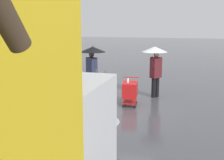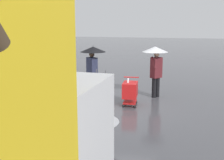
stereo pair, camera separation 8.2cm
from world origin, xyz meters
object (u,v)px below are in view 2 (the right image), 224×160
cargo_van_parked_right (21,70)px  pedestrian_black_side (93,59)px  shopping_cart_vendor (130,91)px  hand_dolly_boxes (97,91)px  pedestrian_pink_side (156,59)px

cargo_van_parked_right → pedestrian_black_side: bearing=-163.7°
cargo_van_parked_right → pedestrian_black_side: cargo_van_parked_right is taller
shopping_cart_vendor → hand_dolly_boxes: 1.25m
hand_dolly_boxes → pedestrian_pink_side: (-2.00, -1.69, 1.04)m
shopping_cart_vendor → pedestrian_pink_side: size_ratio=0.49×
shopping_cart_vendor → hand_dolly_boxes: (1.23, 0.26, -0.02)m
hand_dolly_boxes → pedestrian_pink_side: bearing=-139.8°
pedestrian_pink_side → pedestrian_black_side: same height
hand_dolly_boxes → pedestrian_pink_side: pedestrian_pink_side is taller
cargo_van_parked_right → hand_dolly_boxes: (-3.27, 0.25, -0.63)m
hand_dolly_boxes → pedestrian_black_side: size_ratio=0.61×
pedestrian_pink_side → hand_dolly_boxes: bearing=40.2°
shopping_cart_vendor → hand_dolly_boxes: hand_dolly_boxes is taller
shopping_cart_vendor → pedestrian_black_side: (1.70, -0.80, 1.02)m
cargo_van_parked_right → hand_dolly_boxes: bearing=175.7°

